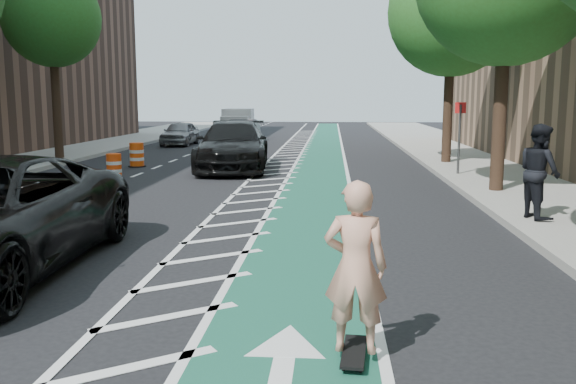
{
  "coord_description": "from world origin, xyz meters",
  "views": [
    {
      "loc": [
        3.46,
        -8.26,
        2.61
      ],
      "look_at": [
        2.75,
        1.48,
        1.1
      ],
      "focal_mm": 38.0,
      "sensor_mm": 36.0,
      "label": 1
    }
  ],
  "objects": [
    {
      "name": "ground",
      "position": [
        0.0,
        0.0,
        0.0
      ],
      "size": [
        120.0,
        120.0,
        0.0
      ],
      "primitive_type": "plane",
      "color": "black",
      "rests_on": "ground"
    },
    {
      "name": "bike_lane",
      "position": [
        3.0,
        10.0,
        0.01
      ],
      "size": [
        2.0,
        90.0,
        0.01
      ],
      "primitive_type": "cube",
      "color": "#17513B",
      "rests_on": "ground"
    },
    {
      "name": "buffer_strip",
      "position": [
        1.5,
        10.0,
        0.01
      ],
      "size": [
        1.4,
        90.0,
        0.01
      ],
      "primitive_type": "cube",
      "color": "silver",
      "rests_on": "ground"
    },
    {
      "name": "sidewalk_right",
      "position": [
        9.5,
        10.0,
        0.07
      ],
      "size": [
        5.0,
        90.0,
        0.15
      ],
      "primitive_type": "cube",
      "color": "gray",
      "rests_on": "ground"
    },
    {
      "name": "curb_right",
      "position": [
        7.05,
        10.0,
        0.08
      ],
      "size": [
        0.12,
        90.0,
        0.16
      ],
      "primitive_type": "cube",
      "color": "gray",
      "rests_on": "ground"
    },
    {
      "name": "tree_r_d",
      "position": [
        7.9,
        16.0,
        5.77
      ],
      "size": [
        4.2,
        4.2,
        7.9
      ],
      "color": "#382619",
      "rests_on": "ground"
    },
    {
      "name": "tree_l_d",
      "position": [
        -7.9,
        16.0,
        5.77
      ],
      "size": [
        4.2,
        4.2,
        7.9
      ],
      "color": "#382619",
      "rests_on": "ground"
    },
    {
      "name": "sign_post",
      "position": [
        7.6,
        12.0,
        1.35
      ],
      "size": [
        0.35,
        0.08,
        2.47
      ],
      "color": "#4C4C4C",
      "rests_on": "ground"
    },
    {
      "name": "skateboard",
      "position": [
        3.7,
        -2.44,
        0.09
      ],
      "size": [
        0.3,
        0.83,
        0.11
      ],
      "rotation": [
        0.0,
        0.0,
        -0.1
      ],
      "color": "black",
      "rests_on": "ground"
    },
    {
      "name": "skateboarder",
      "position": [
        3.7,
        -2.44,
        0.97
      ],
      "size": [
        0.66,
        0.47,
        1.72
      ],
      "primitive_type": "imported",
      "rotation": [
        0.0,
        0.0,
        3.05
      ],
      "color": "tan",
      "rests_on": "skateboard"
    },
    {
      "name": "suv_far",
      "position": [
        -0.16,
        13.88,
        0.88
      ],
      "size": [
        2.95,
        6.25,
        1.76
      ],
      "primitive_type": "imported",
      "rotation": [
        0.0,
        0.0,
        0.08
      ],
      "color": "black",
      "rests_on": "ground"
    },
    {
      "name": "car_silver",
      "position": [
        -5.04,
        25.37,
        0.67
      ],
      "size": [
        1.61,
        3.95,
        1.34
      ],
      "primitive_type": "imported",
      "rotation": [
        0.0,
        0.0,
        -0.01
      ],
      "color": "gray",
      "rests_on": "ground"
    },
    {
      "name": "car_grey",
      "position": [
        -2.0,
        28.34,
        0.68
      ],
      "size": [
        1.85,
        4.25,
        1.36
      ],
      "primitive_type": "imported",
      "rotation": [
        0.0,
        0.0,
        -0.1
      ],
      "color": "#5E5F63",
      "rests_on": "ground"
    },
    {
      "name": "pedestrian",
      "position": [
        7.7,
        4.46,
        1.12
      ],
      "size": [
        0.93,
        1.09,
        1.95
      ],
      "primitive_type": "imported",
      "rotation": [
        0.0,
        0.0,
        1.8
      ],
      "color": "black",
      "rests_on": "sidewalk_right"
    },
    {
      "name": "box_truck",
      "position": [
        -3.22,
        34.57,
        0.86
      ],
      "size": [
        2.2,
        4.56,
        1.86
      ],
      "rotation": [
        0.0,
        0.0,
        0.05
      ],
      "color": "beige",
      "rests_on": "ground"
    },
    {
      "name": "barrel_b",
      "position": [
        -3.6,
        10.94,
        0.39
      ],
      "size": [
        0.61,
        0.61,
        0.83
      ],
      "color": "#F6460C",
      "rests_on": "ground"
    },
    {
      "name": "barrel_c",
      "position": [
        -4.0,
        14.5,
        0.44
      ],
      "size": [
        0.68,
        0.68,
        0.92
      ],
      "color": "#F44D0C",
      "rests_on": "ground"
    }
  ]
}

